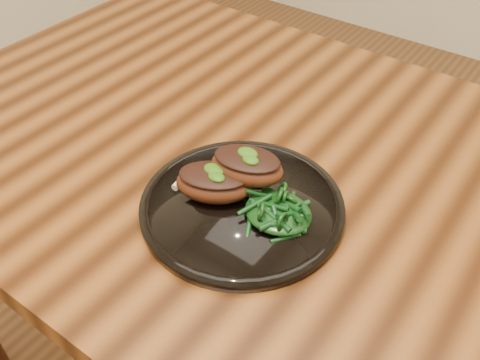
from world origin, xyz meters
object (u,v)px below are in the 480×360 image
plate (242,206)px  greens_heap (278,209)px  lamb_chop_front (213,182)px  desk (358,238)px

plate → greens_heap: size_ratio=3.05×
plate → lamb_chop_front: bearing=-166.1°
plate → lamb_chop_front: 0.05m
desk → lamb_chop_front: lamb_chop_front is taller
lamb_chop_front → greens_heap: size_ratio=1.35×
plate → lamb_chop_front: lamb_chop_front is taller
desk → greens_heap: (-0.07, -0.12, 0.11)m
lamb_chop_front → greens_heap: 0.10m
plate → lamb_chop_front: size_ratio=2.26×
desk → plate: 0.20m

